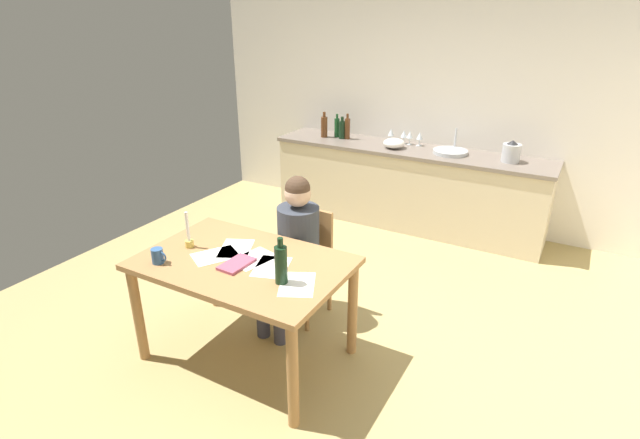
% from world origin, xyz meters
% --- Properties ---
extents(ground_plane, '(5.20, 5.20, 0.04)m').
position_xyz_m(ground_plane, '(0.00, 0.00, -0.02)').
color(ground_plane, tan).
extents(wall_back, '(5.20, 0.12, 2.60)m').
position_xyz_m(wall_back, '(0.00, 2.60, 1.30)').
color(wall_back, silver).
rests_on(wall_back, ground).
extents(kitchen_counter, '(3.07, 0.64, 0.90)m').
position_xyz_m(kitchen_counter, '(0.00, 2.24, 0.45)').
color(kitchen_counter, beige).
rests_on(kitchen_counter, ground).
extents(dining_table, '(1.39, 0.91, 0.77)m').
position_xyz_m(dining_table, '(-0.14, -0.57, 0.67)').
color(dining_table, '#9E7042').
rests_on(dining_table, ground).
extents(chair_at_table, '(0.42, 0.42, 0.87)m').
position_xyz_m(chair_at_table, '(-0.08, 0.13, 0.49)').
color(chair_at_table, '#9E7042').
rests_on(chair_at_table, ground).
extents(person_seated, '(0.33, 0.60, 1.19)m').
position_xyz_m(person_seated, '(-0.09, -0.02, 0.68)').
color(person_seated, '#333842').
rests_on(person_seated, ground).
extents(coffee_mug, '(0.12, 0.08, 0.10)m').
position_xyz_m(coffee_mug, '(-0.61, -0.86, 0.82)').
color(coffee_mug, '#33598C').
rests_on(coffee_mug, dining_table).
extents(candlestick, '(0.06, 0.06, 0.27)m').
position_xyz_m(candlestick, '(-0.59, -0.58, 0.85)').
color(candlestick, gold).
rests_on(candlestick, dining_table).
extents(book_magazine, '(0.16, 0.25, 0.02)m').
position_xyz_m(book_magazine, '(-0.14, -0.64, 0.78)').
color(book_magazine, '#A14860').
rests_on(book_magazine, dining_table).
extents(paper_letter, '(0.32, 0.36, 0.00)m').
position_xyz_m(paper_letter, '(0.34, -0.65, 0.77)').
color(paper_letter, white).
rests_on(paper_letter, dining_table).
extents(paper_bill, '(0.29, 0.35, 0.00)m').
position_xyz_m(paper_bill, '(0.07, -0.54, 0.77)').
color(paper_bill, white).
rests_on(paper_bill, dining_table).
extents(paper_envelope, '(0.32, 0.36, 0.00)m').
position_xyz_m(paper_envelope, '(-0.29, -0.44, 0.77)').
color(paper_envelope, white).
rests_on(paper_envelope, dining_table).
extents(paper_receipt, '(0.33, 0.36, 0.00)m').
position_xyz_m(paper_receipt, '(-0.35, -0.60, 0.77)').
color(paper_receipt, white).
rests_on(paper_receipt, dining_table).
extents(paper_notice, '(0.27, 0.34, 0.00)m').
position_xyz_m(paper_notice, '(-0.10, -0.51, 0.77)').
color(paper_notice, white).
rests_on(paper_notice, dining_table).
extents(wine_bottle_on_table, '(0.08, 0.08, 0.30)m').
position_xyz_m(wine_bottle_on_table, '(0.24, -0.67, 0.90)').
color(wine_bottle_on_table, black).
rests_on(wine_bottle_on_table, dining_table).
extents(sink_unit, '(0.36, 0.36, 0.24)m').
position_xyz_m(sink_unit, '(0.45, 2.24, 0.92)').
color(sink_unit, '#B2B7BC').
rests_on(sink_unit, kitchen_counter).
extents(bottle_oil, '(0.08, 0.08, 0.30)m').
position_xyz_m(bottle_oil, '(-1.06, 2.22, 1.03)').
color(bottle_oil, '#593319').
rests_on(bottle_oil, kitchen_counter).
extents(bottle_vinegar, '(0.06, 0.06, 0.27)m').
position_xyz_m(bottle_vinegar, '(-0.93, 2.30, 1.02)').
color(bottle_vinegar, '#194C23').
rests_on(bottle_vinegar, kitchen_counter).
extents(bottle_wine_red, '(0.08, 0.08, 0.26)m').
position_xyz_m(bottle_wine_red, '(-0.84, 2.26, 1.01)').
color(bottle_wine_red, black).
rests_on(bottle_wine_red, kitchen_counter).
extents(bottle_sauce, '(0.06, 0.06, 0.30)m').
position_xyz_m(bottle_sauce, '(-0.78, 2.27, 1.03)').
color(bottle_sauce, '#593319').
rests_on(bottle_sauce, kitchen_counter).
extents(mixing_bowl, '(0.24, 0.24, 0.11)m').
position_xyz_m(mixing_bowl, '(-0.15, 2.16, 0.95)').
color(mixing_bowl, white).
rests_on(mixing_bowl, kitchen_counter).
extents(stovetop_kettle, '(0.18, 0.18, 0.22)m').
position_xyz_m(stovetop_kettle, '(1.06, 2.24, 1.00)').
color(stovetop_kettle, '#B7BABF').
rests_on(stovetop_kettle, kitchen_counter).
extents(wine_glass_near_sink, '(0.07, 0.07, 0.15)m').
position_xyz_m(wine_glass_near_sink, '(0.06, 2.39, 1.01)').
color(wine_glass_near_sink, silver).
rests_on(wine_glass_near_sink, kitchen_counter).
extents(wine_glass_by_kettle, '(0.07, 0.07, 0.15)m').
position_xyz_m(wine_glass_by_kettle, '(-0.05, 2.39, 1.01)').
color(wine_glass_by_kettle, silver).
rests_on(wine_glass_by_kettle, kitchen_counter).
extents(wine_glass_back_left, '(0.07, 0.07, 0.15)m').
position_xyz_m(wine_glass_back_left, '(-0.13, 2.39, 1.01)').
color(wine_glass_back_left, silver).
rests_on(wine_glass_back_left, kitchen_counter).
extents(wine_glass_back_right, '(0.07, 0.07, 0.15)m').
position_xyz_m(wine_glass_back_right, '(-0.28, 2.39, 1.01)').
color(wine_glass_back_right, silver).
rests_on(wine_glass_back_right, kitchen_counter).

